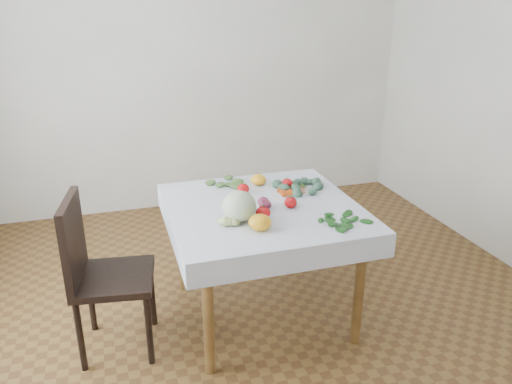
{
  "coord_description": "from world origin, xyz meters",
  "views": [
    {
      "loc": [
        -0.84,
        -2.62,
        1.92
      ],
      "look_at": [
        -0.02,
        0.08,
        0.82
      ],
      "focal_mm": 35.0,
      "sensor_mm": 36.0,
      "label": 1
    }
  ],
  "objects_px": {
    "table": "(263,222)",
    "carrot_bunch": "(294,190)",
    "cabbage": "(239,206)",
    "chair": "(96,266)",
    "heirloom_back": "(258,180)"
  },
  "relations": [
    {
      "from": "table",
      "to": "carrot_bunch",
      "type": "distance_m",
      "value": 0.33
    },
    {
      "from": "cabbage",
      "to": "heirloom_back",
      "type": "relative_size",
      "value": 1.86
    },
    {
      "from": "carrot_bunch",
      "to": "heirloom_back",
      "type": "bearing_deg",
      "value": 132.96
    },
    {
      "from": "table",
      "to": "carrot_bunch",
      "type": "xyz_separation_m",
      "value": [
        0.26,
        0.16,
        0.12
      ]
    },
    {
      "from": "chair",
      "to": "heirloom_back",
      "type": "distance_m",
      "value": 1.17
    },
    {
      "from": "chair",
      "to": "heirloom_back",
      "type": "relative_size",
      "value": 9.06
    },
    {
      "from": "heirloom_back",
      "to": "table",
      "type": "bearing_deg",
      "value": -102.96
    },
    {
      "from": "cabbage",
      "to": "carrot_bunch",
      "type": "xyz_separation_m",
      "value": [
        0.45,
        0.32,
        -0.07
      ]
    },
    {
      "from": "chair",
      "to": "cabbage",
      "type": "relative_size",
      "value": 4.88
    },
    {
      "from": "heirloom_back",
      "to": "carrot_bunch",
      "type": "relative_size",
      "value": 0.55
    },
    {
      "from": "table",
      "to": "heirloom_back",
      "type": "bearing_deg",
      "value": 77.04
    },
    {
      "from": "table",
      "to": "carrot_bunch",
      "type": "bearing_deg",
      "value": 32.12
    },
    {
      "from": "carrot_bunch",
      "to": "chair",
      "type": "bearing_deg",
      "value": -170.05
    },
    {
      "from": "chair",
      "to": "carrot_bunch",
      "type": "height_order",
      "value": "chair"
    },
    {
      "from": "cabbage",
      "to": "carrot_bunch",
      "type": "distance_m",
      "value": 0.56
    }
  ]
}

